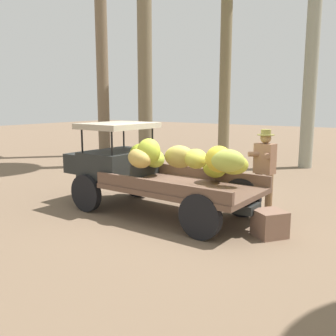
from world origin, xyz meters
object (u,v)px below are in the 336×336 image
object	(u,v)px
farmer	(264,166)
wooden_crate	(270,224)
truck	(149,169)
loose_banana_bunch	(218,189)

from	to	relation	value
farmer	wooden_crate	world-z (taller)	farmer
truck	loose_banana_bunch	size ratio (longest dim) A/B	8.14
wooden_crate	farmer	bearing A→B (deg)	-65.43
wooden_crate	loose_banana_bunch	size ratio (longest dim) A/B	0.88
truck	farmer	world-z (taller)	truck
farmer	truck	bearing A→B (deg)	-46.40
truck	wooden_crate	world-z (taller)	truck
farmer	loose_banana_bunch	distance (m)	1.72
truck	farmer	xyz separation A→B (m)	(-2.04, -1.20, 0.07)
truck	wooden_crate	bearing A→B (deg)	-179.45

